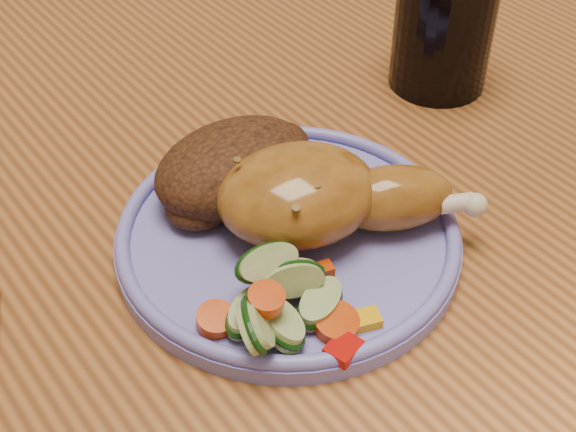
{
  "coord_description": "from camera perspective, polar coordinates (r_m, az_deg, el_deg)",
  "views": [
    {
      "loc": [
        -0.32,
        -0.4,
        1.13
      ],
      "look_at": [
        -0.09,
        -0.09,
        0.78
      ],
      "focal_mm": 50.0,
      "sensor_mm": 36.0,
      "label": 1
    }
  ],
  "objects": [
    {
      "name": "drinking_glass",
      "position": [
        0.69,
        11.02,
        13.15
      ],
      "size": [
        0.08,
        0.08,
        0.11
      ],
      "primitive_type": "cylinder",
      "color": "black",
      "rests_on": "dining_table"
    },
    {
      "name": "plate",
      "position": [
        0.54,
        -0.0,
        -1.63
      ],
      "size": [
        0.23,
        0.23,
        0.01
      ],
      "primitive_type": "cylinder",
      "color": "#6F6CC8",
      "rests_on": "dining_table"
    },
    {
      "name": "plate_rim",
      "position": [
        0.54,
        -0.0,
        -0.79
      ],
      "size": [
        0.23,
        0.23,
        0.01
      ],
      "primitive_type": "torus",
      "color": "#6F6CC8",
      "rests_on": "plate"
    },
    {
      "name": "chicken_leg",
      "position": [
        0.53,
        2.36,
        1.47
      ],
      "size": [
        0.17,
        0.14,
        0.06
      ],
      "color": "#965F1F",
      "rests_on": "plate"
    },
    {
      "name": "vegetable_pile",
      "position": [
        0.48,
        -0.53,
        -6.22
      ],
      "size": [
        0.1,
        0.09,
        0.05
      ],
      "color": "#A50A05",
      "rests_on": "plate"
    },
    {
      "name": "dining_table",
      "position": [
        0.69,
        1.41,
        -0.02
      ],
      "size": [
        0.9,
        1.4,
        0.75
      ],
      "color": "#945727",
      "rests_on": "ground"
    },
    {
      "name": "chair_far",
      "position": [
        1.25,
        -17.05,
        9.65
      ],
      "size": [
        0.42,
        0.42,
        0.91
      ],
      "color": "#4C2D16",
      "rests_on": "ground"
    },
    {
      "name": "rice_pilaf",
      "position": [
        0.56,
        -3.65,
        3.51
      ],
      "size": [
        0.13,
        0.09,
        0.05
      ],
      "color": "#432310",
      "rests_on": "plate"
    }
  ]
}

